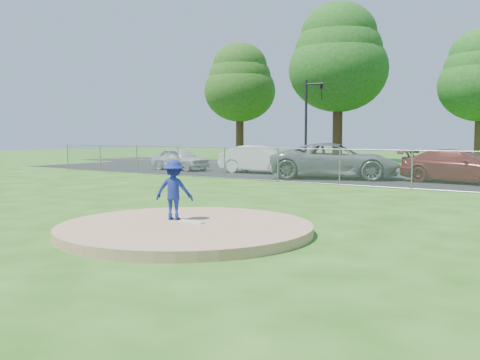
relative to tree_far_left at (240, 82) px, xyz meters
The scene contains 15 objects.
ground 32.60m from the tree_far_left, 46.27° to the right, with size 120.00×120.00×0.00m, color #225512.
pitchers_mound 40.27m from the tree_far_left, 56.31° to the right, with size 5.40×5.40×0.20m, color #A77F5B.
pitching_rubber 40.08m from the tree_far_left, 56.15° to the right, with size 0.60×0.15×0.04m, color white.
chain_link_fence 31.06m from the tree_far_left, 43.67° to the right, with size 40.00×0.06×1.50m, color gray.
parking_lot 28.39m from the tree_far_left, 36.87° to the right, with size 50.00×8.00×0.01m, color black.
street 24.79m from the tree_far_left, 22.25° to the right, with size 60.00×7.00×0.01m, color black.
tree_far_left is the anchor object (origin of this frame).
tree_left 11.24m from the tree_far_left, 10.30° to the right, with size 7.84×7.84×12.53m.
traffic_signal_left 17.60m from the tree_far_left, 39.73° to the right, with size 1.28×0.20×5.60m.
pitcher 39.56m from the tree_far_left, 56.79° to the right, with size 0.86×0.49×1.33m, color navy.
traffic_cone 25.14m from the tree_far_left, 47.52° to the right, with size 0.32×0.32×0.63m, color #F84B0D.
parked_car_silver 20.51m from the tree_far_left, 65.16° to the right, with size 1.56×3.88×1.32m, color silver.
parked_car_white 22.59m from the tree_far_left, 51.62° to the right, with size 1.60×4.60×1.52m, color white.
parked_car_gray 26.38m from the tree_far_left, 44.36° to the right, with size 2.81×6.10×1.70m, color slate.
parked_car_darkred 30.02m from the tree_far_left, 35.71° to the right, with size 2.03×5.01×1.45m, color maroon.
Camera 1 is at (7.43, -8.49, 2.08)m, focal length 40.00 mm.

